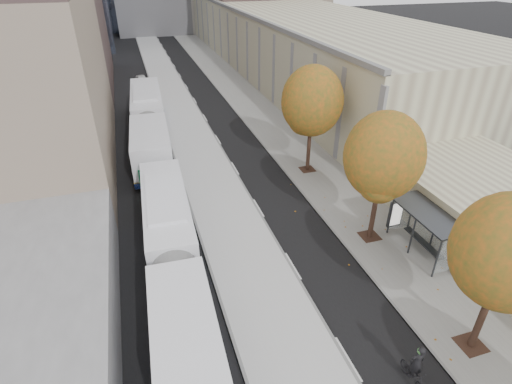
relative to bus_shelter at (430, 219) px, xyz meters
name	(u,v)px	position (x,y,z in m)	size (l,w,h in m)	color
bus_platform	(185,123)	(-9.56, 24.04, -2.11)	(4.25, 150.00, 0.15)	silver
sidewalk	(261,115)	(-1.56, 24.04, -2.15)	(4.75, 150.00, 0.08)	gray
building_tan	(272,29)	(9.81, 53.04, 1.81)	(18.00, 92.00, 8.00)	gray
bus_shelter	(430,219)	(0.00, 0.00, 0.00)	(1.90, 4.40, 2.53)	#383A3F
tree_b	(508,253)	(-2.09, -5.96, 2.85)	(4.00, 4.00, 6.97)	black
tree_c	(384,156)	(-2.09, 2.04, 3.06)	(4.20, 4.20, 7.28)	black
tree_d	(312,101)	(-2.09, 11.04, 3.28)	(4.40, 4.40, 7.60)	black
bus_near	(173,257)	(-13.44, 1.78, -0.65)	(3.07, 16.92, 2.81)	white
bus_far	(149,122)	(-13.10, 20.78, -0.44)	(3.66, 19.27, 3.19)	white
cyclist	(415,370)	(-5.55, -6.66, -1.42)	(0.62, 1.64, 2.07)	black
distant_car	(142,80)	(-12.64, 39.56, -1.59)	(1.42, 3.53, 1.20)	silver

